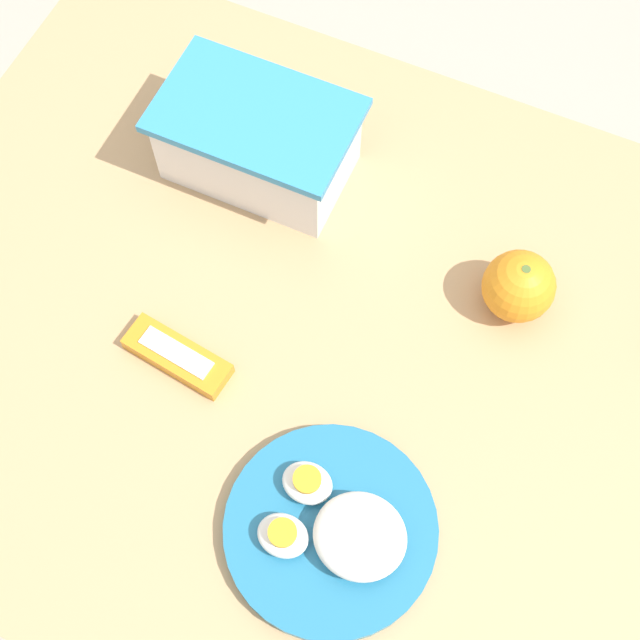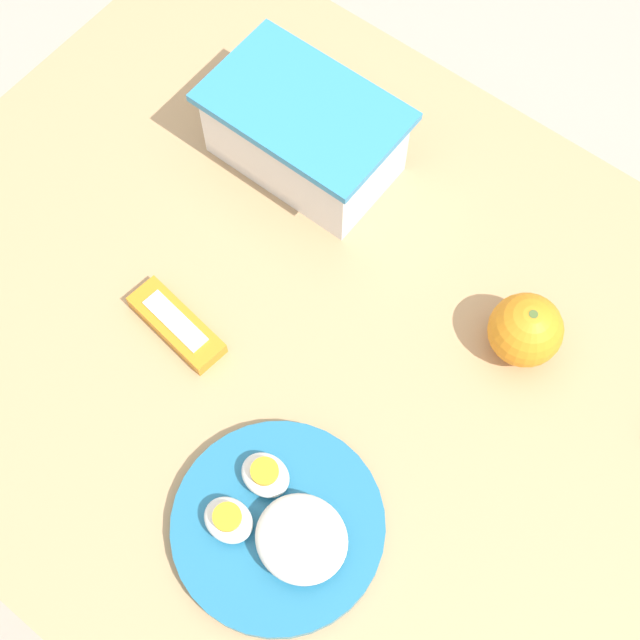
{
  "view_description": "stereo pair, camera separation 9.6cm",
  "coord_description": "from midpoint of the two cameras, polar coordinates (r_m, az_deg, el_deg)",
  "views": [
    {
      "loc": [
        0.12,
        -0.35,
        1.65
      ],
      "look_at": [
        -0.04,
        0.01,
        0.78
      ],
      "focal_mm": 50.0,
      "sensor_mm": 36.0,
      "label": 1
    },
    {
      "loc": [
        0.2,
        -0.3,
        1.65
      ],
      "look_at": [
        -0.04,
        0.01,
        0.78
      ],
      "focal_mm": 50.0,
      "sensor_mm": 36.0,
      "label": 2
    }
  ],
  "objects": [
    {
      "name": "ground_plane",
      "position": [
        1.69,
        2.51,
        -12.46
      ],
      "size": [
        10.0,
        10.0,
        0.0
      ],
      "primitive_type": "plane",
      "color": "#B2A899"
    },
    {
      "name": "table",
      "position": [
        1.08,
        3.83,
        -5.36
      ],
      "size": [
        1.11,
        0.81,
        0.75
      ],
      "color": "tan",
      "rests_on": "ground_plane"
    },
    {
      "name": "food_container",
      "position": [
        1.06,
        1.62,
        11.39
      ],
      "size": [
        0.22,
        0.14,
        0.11
      ],
      "color": "white",
      "rests_on": "table"
    },
    {
      "name": "orange_fruit",
      "position": [
        0.97,
        15.76,
        -0.93
      ],
      "size": [
        0.08,
        0.08,
        0.08
      ],
      "color": "orange",
      "rests_on": "table"
    },
    {
      "name": "rice_plate",
      "position": [
        0.9,
        0.6,
        -13.42
      ],
      "size": [
        0.21,
        0.21,
        0.06
      ],
      "color": "teal",
      "rests_on": "table"
    },
    {
      "name": "candy_bar",
      "position": [
        0.98,
        -6.45,
        -0.6
      ],
      "size": [
        0.12,
        0.06,
        0.02
      ],
      "color": "orange",
      "rests_on": "table"
    }
  ]
}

